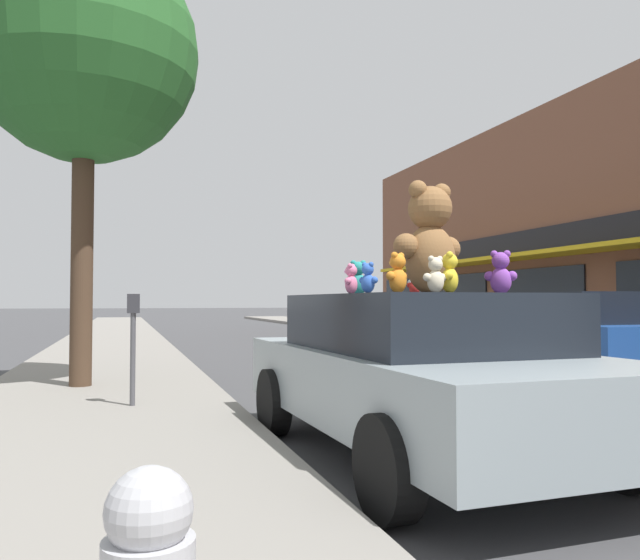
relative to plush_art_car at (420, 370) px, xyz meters
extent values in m
cube|color=gray|center=(-2.72, -0.16, -0.68)|extent=(3.15, 90.00, 0.16)
cube|color=black|center=(9.95, 11.50, 0.64)|extent=(0.06, 3.80, 2.00)
cube|color=black|center=(9.95, 16.51, 0.64)|extent=(0.06, 3.80, 2.00)
cube|color=black|center=(9.95, 21.51, 0.64)|extent=(0.06, 3.80, 2.00)
cube|color=#8C999E|center=(0.00, 0.00, -0.13)|extent=(2.06, 4.33, 0.60)
cube|color=black|center=(0.00, 0.00, 0.41)|extent=(1.77, 2.40, 0.47)
cylinder|color=black|center=(-0.98, 1.29, -0.43)|extent=(0.22, 0.67, 0.67)
cylinder|color=black|center=(0.90, 1.35, -0.43)|extent=(0.22, 0.67, 0.67)
cylinder|color=black|center=(-0.90, -1.35, -0.43)|extent=(0.22, 0.67, 0.67)
cylinder|color=black|center=(0.98, -1.29, -0.43)|extent=(0.22, 0.67, 0.67)
ellipsoid|color=olive|center=(0.08, -0.04, 0.95)|extent=(0.55, 0.50, 0.60)
sphere|color=olive|center=(0.08, -0.04, 1.39)|extent=(0.47, 0.47, 0.38)
sphere|color=olive|center=(0.22, -0.01, 1.54)|extent=(0.20, 0.20, 0.16)
sphere|color=olive|center=(-0.05, -0.08, 1.54)|extent=(0.20, 0.20, 0.16)
sphere|color=tan|center=(0.04, 0.12, 1.37)|extent=(0.18, 0.18, 0.14)
sphere|color=olive|center=(0.31, 0.06, 1.05)|extent=(0.27, 0.27, 0.22)
sphere|color=olive|center=(-0.16, -0.07, 1.05)|extent=(0.27, 0.27, 0.22)
ellipsoid|color=white|center=(0.47, 0.95, 0.75)|extent=(0.20, 0.19, 0.20)
sphere|color=white|center=(0.47, 0.95, 0.89)|extent=(0.17, 0.17, 0.13)
sphere|color=white|center=(0.51, 0.93, 0.94)|extent=(0.07, 0.07, 0.05)
sphere|color=white|center=(0.43, 0.97, 0.94)|extent=(0.07, 0.07, 0.05)
sphere|color=white|center=(0.49, 1.00, 0.88)|extent=(0.07, 0.07, 0.05)
sphere|color=white|center=(0.54, 0.92, 0.78)|extent=(0.10, 0.10, 0.07)
sphere|color=white|center=(0.41, 1.00, 0.78)|extent=(0.10, 0.10, 0.07)
ellipsoid|color=teal|center=(-0.19, 0.98, 0.76)|extent=(0.20, 0.18, 0.22)
sphere|color=teal|center=(-0.19, 0.98, 0.92)|extent=(0.17, 0.17, 0.14)
sphere|color=teal|center=(-0.14, 0.97, 0.97)|extent=(0.07, 0.07, 0.06)
sphere|color=teal|center=(-0.24, 0.99, 0.97)|extent=(0.07, 0.07, 0.06)
sphere|color=#47CDC6|center=(-0.18, 1.04, 0.91)|extent=(0.06, 0.06, 0.05)
sphere|color=teal|center=(-0.10, 0.97, 0.80)|extent=(0.10, 0.10, 0.08)
sphere|color=teal|center=(-0.27, 1.01, 0.80)|extent=(0.10, 0.10, 0.08)
ellipsoid|color=pink|center=(-0.65, -0.07, 0.73)|extent=(0.15, 0.16, 0.16)
sphere|color=pink|center=(-0.65, -0.07, 0.84)|extent=(0.14, 0.14, 0.10)
sphere|color=pink|center=(-0.63, -0.04, 0.88)|extent=(0.06, 0.06, 0.04)
sphere|color=pink|center=(-0.68, -0.10, 0.88)|extent=(0.06, 0.06, 0.04)
sphere|color=#FFA3DA|center=(-0.69, -0.04, 0.83)|extent=(0.05, 0.05, 0.04)
sphere|color=pink|center=(-0.62, -0.01, 0.75)|extent=(0.08, 0.08, 0.06)
sphere|color=pink|center=(-0.70, -0.11, 0.75)|extent=(0.08, 0.08, 0.06)
ellipsoid|color=blue|center=(-0.71, -0.57, 0.72)|extent=(0.13, 0.14, 0.14)
sphere|color=blue|center=(-0.71, -0.57, 0.82)|extent=(0.12, 0.12, 0.09)
sphere|color=blue|center=(-0.69, -0.60, 0.86)|extent=(0.05, 0.05, 0.04)
sphere|color=blue|center=(-0.73, -0.54, 0.86)|extent=(0.05, 0.05, 0.04)
sphere|color=#548DFF|center=(-0.68, -0.55, 0.82)|extent=(0.05, 0.05, 0.03)
sphere|color=blue|center=(-0.68, -0.62, 0.74)|extent=(0.07, 0.07, 0.05)
sphere|color=blue|center=(-0.73, -0.52, 0.74)|extent=(0.07, 0.07, 0.05)
ellipsoid|color=yellow|center=(-0.13, -0.76, 0.74)|extent=(0.18, 0.19, 0.19)
sphere|color=yellow|center=(-0.13, -0.76, 0.88)|extent=(0.16, 0.16, 0.12)
sphere|color=yellow|center=(-0.11, -0.72, 0.93)|extent=(0.07, 0.07, 0.05)
sphere|color=yellow|center=(-0.15, -0.80, 0.93)|extent=(0.07, 0.07, 0.05)
sphere|color=#FFFF4D|center=(-0.18, -0.73, 0.88)|extent=(0.06, 0.06, 0.05)
sphere|color=yellow|center=(-0.11, -0.68, 0.78)|extent=(0.09, 0.09, 0.07)
sphere|color=yellow|center=(-0.18, -0.82, 0.78)|extent=(0.09, 0.09, 0.07)
ellipsoid|color=beige|center=(-0.28, -0.82, 0.73)|extent=(0.14, 0.13, 0.17)
sphere|color=beige|center=(-0.28, -0.82, 0.85)|extent=(0.12, 0.12, 0.11)
sphere|color=beige|center=(-0.25, -0.82, 0.90)|extent=(0.05, 0.05, 0.04)
sphere|color=beige|center=(-0.32, -0.83, 0.90)|extent=(0.05, 0.05, 0.04)
sphere|color=white|center=(-0.29, -0.78, 0.85)|extent=(0.05, 0.05, 0.04)
sphere|color=beige|center=(-0.22, -0.80, 0.76)|extent=(0.07, 0.07, 0.06)
sphere|color=beige|center=(-0.35, -0.83, 0.76)|extent=(0.07, 0.07, 0.06)
ellipsoid|color=red|center=(0.30, 0.70, 0.72)|extent=(0.15, 0.15, 0.15)
sphere|color=red|center=(0.30, 0.70, 0.83)|extent=(0.13, 0.13, 0.09)
sphere|color=red|center=(0.32, 0.67, 0.87)|extent=(0.06, 0.06, 0.04)
sphere|color=red|center=(0.28, 0.72, 0.87)|extent=(0.06, 0.06, 0.04)
sphere|color=#FF4741|center=(0.33, 0.72, 0.83)|extent=(0.05, 0.05, 0.04)
sphere|color=red|center=(0.34, 0.65, 0.75)|extent=(0.08, 0.08, 0.05)
sphere|color=red|center=(0.27, 0.75, 0.75)|extent=(0.08, 0.08, 0.05)
ellipsoid|color=purple|center=(0.69, -0.18, 0.77)|extent=(0.23, 0.22, 0.24)
sphere|color=purple|center=(0.69, -0.18, 0.94)|extent=(0.21, 0.21, 0.15)
sphere|color=purple|center=(0.74, -0.20, 1.00)|extent=(0.09, 0.09, 0.06)
sphere|color=purple|center=(0.65, -0.15, 1.00)|extent=(0.09, 0.09, 0.06)
sphere|color=#BA67ED|center=(0.72, -0.12, 0.93)|extent=(0.08, 0.08, 0.06)
sphere|color=purple|center=(0.78, -0.21, 0.81)|extent=(0.12, 0.12, 0.09)
sphere|color=purple|center=(0.62, -0.12, 0.81)|extent=(0.12, 0.12, 0.09)
ellipsoid|color=orange|center=(-0.46, -0.55, 0.74)|extent=(0.19, 0.18, 0.19)
sphere|color=orange|center=(-0.46, -0.55, 0.89)|extent=(0.17, 0.17, 0.12)
sphere|color=orange|center=(-0.42, -0.53, 0.93)|extent=(0.07, 0.07, 0.05)
sphere|color=orange|center=(-0.50, -0.58, 0.93)|extent=(0.07, 0.07, 0.05)
sphere|color=#FFBA41|center=(-0.49, -0.51, 0.88)|extent=(0.06, 0.06, 0.05)
sphere|color=orange|center=(-0.40, -0.50, 0.78)|extent=(0.10, 0.10, 0.07)
sphere|color=orange|center=(-0.53, -0.58, 0.78)|extent=(0.10, 0.10, 0.07)
cube|color=#1E4793|center=(5.69, 5.15, -0.12)|extent=(1.94, 4.29, 0.62)
cube|color=black|center=(5.69, 5.15, 0.48)|extent=(1.71, 2.88, 0.57)
cylinder|color=black|center=(4.74, 6.48, -0.43)|extent=(0.20, 0.67, 0.67)
cylinder|color=black|center=(6.64, 6.48, -0.43)|extent=(0.20, 0.67, 0.67)
cylinder|color=black|center=(4.74, 3.82, -0.43)|extent=(0.20, 0.67, 0.67)
cube|color=silver|center=(5.69, 11.73, -0.11)|extent=(1.99, 4.02, 0.64)
cube|color=black|center=(5.69, 11.73, 0.49)|extent=(1.75, 2.47, 0.56)
cylinder|color=black|center=(4.71, 12.97, -0.43)|extent=(0.20, 0.67, 0.67)
cylinder|color=black|center=(6.67, 12.97, -0.43)|extent=(0.20, 0.67, 0.67)
cylinder|color=black|center=(4.71, 10.48, -0.43)|extent=(0.20, 0.67, 0.67)
cylinder|color=black|center=(6.67, 10.48, -0.43)|extent=(0.20, 0.67, 0.67)
cylinder|color=#473323|center=(-3.01, 4.53, 1.11)|extent=(0.30, 0.30, 3.41)
sphere|color=#286028|center=(-3.01, 4.53, 4.18)|extent=(3.22, 3.22, 3.22)
sphere|color=#B2B2B7|center=(-2.38, -3.32, 0.09)|extent=(0.21, 0.21, 0.21)
cylinder|color=#4C4C51|center=(-2.33, 2.57, -0.07)|extent=(0.06, 0.06, 1.05)
cube|color=#2D2D33|center=(-2.33, 2.57, 0.56)|extent=(0.14, 0.10, 0.22)
camera|label=1|loc=(-2.44, -4.87, 0.58)|focal=35.00mm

